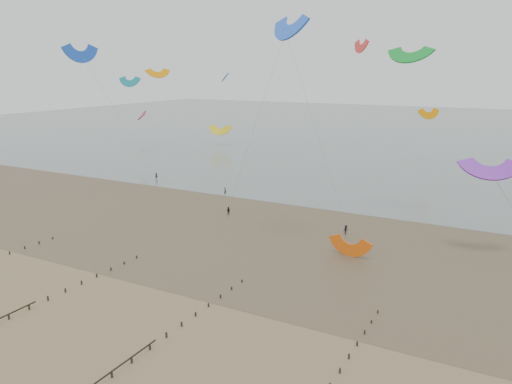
# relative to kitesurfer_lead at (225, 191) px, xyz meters

# --- Properties ---
(ground) EXTENTS (500.00, 500.00, 0.00)m
(ground) POSITION_rel_kitesurfer_lead_xyz_m (22.92, -51.25, -0.82)
(ground) COLOR brown
(ground) RESTS_ON ground
(sea_and_shore) EXTENTS (500.00, 665.00, 0.03)m
(sea_and_shore) POSITION_rel_kitesurfer_lead_xyz_m (18.84, -16.85, -0.81)
(sea_and_shore) COLOR #475654
(sea_and_shore) RESTS_ON ground
(kitesurfer_lead) EXTENTS (0.71, 0.66, 1.63)m
(kitesurfer_lead) POSITION_rel_kitesurfer_lead_xyz_m (0.00, 0.00, 0.00)
(kitesurfer_lead) COLOR black
(kitesurfer_lead) RESTS_ON ground
(kitesurfers) EXTENTS (112.20, 20.14, 1.72)m
(kitesurfers) POSITION_rel_kitesurfer_lead_xyz_m (47.62, -5.40, -0.01)
(kitesurfers) COLOR black
(kitesurfers) RESTS_ON ground
(grounded_kite) EXTENTS (6.32, 5.21, 3.20)m
(grounded_kite) POSITION_rel_kitesurfer_lead_xyz_m (36.38, -23.37, -0.82)
(grounded_kite) COLOR #E75B0E
(grounded_kite) RESTS_ON ground
(kites_airborne) EXTENTS (228.70, 115.65, 37.82)m
(kites_airborne) POSITION_rel_kitesurfer_lead_xyz_m (19.19, 37.37, 20.22)
(kites_airborne) COLOR blue
(kites_airborne) RESTS_ON ground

